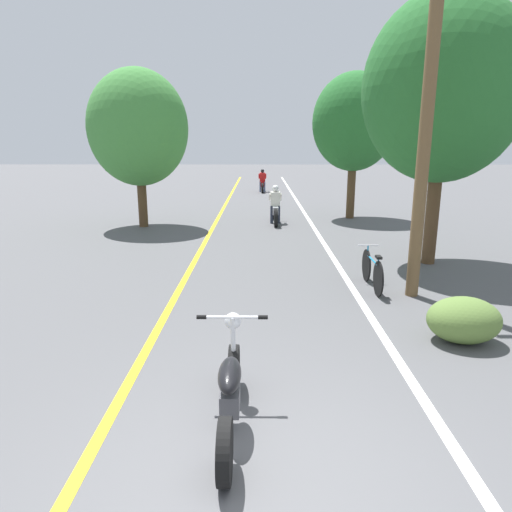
{
  "coord_description": "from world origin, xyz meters",
  "views": [
    {
      "loc": [
        -0.04,
        -3.4,
        2.96
      ],
      "look_at": [
        -0.1,
        4.84,
        0.9
      ],
      "focal_mm": 32.0,
      "sensor_mm": 36.0,
      "label": 1
    }
  ],
  "objects": [
    {
      "name": "lane_stripe_edge",
      "position": [
        1.9,
        12.84,
        0.0
      ],
      "size": [
        0.14,
        48.0,
        0.01
      ],
      "primitive_type": "cube",
      "color": "white",
      "rests_on": "ground"
    },
    {
      "name": "lane_stripe_center",
      "position": [
        -1.7,
        12.84,
        0.0
      ],
      "size": [
        0.14,
        48.0,
        0.01
      ],
      "primitive_type": "cube",
      "color": "yellow",
      "rests_on": "ground"
    },
    {
      "name": "roadside_tree_left",
      "position": [
        -4.22,
        12.82,
        3.43
      ],
      "size": [
        3.44,
        3.09,
        5.42
      ],
      "color": "#513A23",
      "rests_on": "ground"
    },
    {
      "name": "motorcycle_rider_lead",
      "position": [
        0.55,
        13.55,
        0.54
      ],
      "size": [
        0.5,
        2.22,
        1.42
      ],
      "color": "black",
      "rests_on": "ground"
    },
    {
      "name": "motorcycle_foreground",
      "position": [
        -0.35,
        0.89,
        0.44
      ],
      "size": [
        0.81,
        2.1,
        1.07
      ],
      "color": "black",
      "rests_on": "ground"
    },
    {
      "name": "bicycle_parked",
      "position": [
        2.3,
        5.71,
        0.38
      ],
      "size": [
        0.44,
        1.73,
        0.82
      ],
      "color": "black",
      "rests_on": "ground"
    },
    {
      "name": "roadside_bush",
      "position": [
        3.06,
        3.08,
        0.35
      ],
      "size": [
        1.1,
        0.88,
        0.7
      ],
      "color": "#5B7A38",
      "rests_on": "ground"
    },
    {
      "name": "motorcycle_rider_far",
      "position": [
        0.14,
        24.7,
        0.52
      ],
      "size": [
        0.5,
        2.01,
        1.37
      ],
      "color": "black",
      "rests_on": "ground"
    },
    {
      "name": "ground_plane",
      "position": [
        0.0,
        0.0,
        0.0
      ],
      "size": [
        120.0,
        120.0,
        0.0
      ],
      "primitive_type": "plane",
      "color": "#515154"
    },
    {
      "name": "roadside_tree_right_far",
      "position": [
        3.6,
        14.8,
        3.69
      ],
      "size": [
        3.22,
        2.9,
        5.56
      ],
      "color": "#513A23",
      "rests_on": "ground"
    },
    {
      "name": "utility_pole",
      "position": [
        3.0,
        5.25,
        3.37
      ],
      "size": [
        1.1,
        0.24,
        6.56
      ],
      "color": "brown",
      "rests_on": "ground"
    },
    {
      "name": "roadside_tree_right_near",
      "position": [
        4.22,
        7.76,
        4.15
      ],
      "size": [
        3.75,
        3.37,
        6.32
      ],
      "color": "#513A23",
      "rests_on": "ground"
    }
  ]
}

